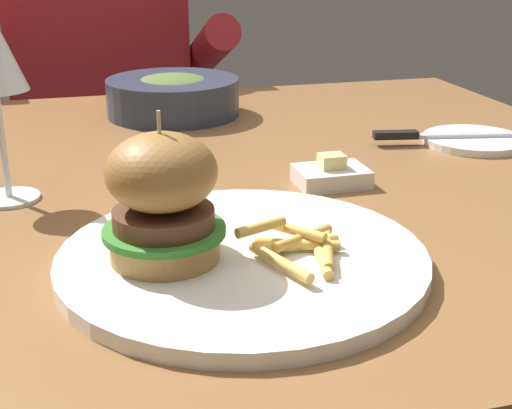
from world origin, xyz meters
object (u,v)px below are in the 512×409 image
Objects in this scene: main_plate at (242,259)px; bread_plate at (474,140)px; butter_dish at (331,175)px; diner_person at (105,148)px; burger_sandwich at (163,198)px; soup_bowl at (173,95)px; table_knife at (438,135)px.

main_plate reaches higher than bread_plate.
diner_person is (-0.21, 0.83, -0.19)m from butter_dish.
main_plate is at bearing -129.40° from butter_dish.
butter_dish is (-0.25, -0.11, 0.01)m from bread_plate.
diner_person is at bearing 104.29° from butter_dish.
butter_dish is 0.07× the size of diner_person.
bread_plate is (0.40, 0.29, -0.00)m from main_plate.
soup_bowl is at bearing 80.58° from burger_sandwich.
table_knife is 0.84m from diner_person.
main_plate is 0.46m from table_knife.
butter_dish reaches higher than main_plate.
bread_plate is 0.63× the size of table_knife.
butter_dish is 0.40m from soup_bowl.
main_plate is at bearing -92.76° from soup_bowl.
diner_person is (0.00, 1.01, -0.24)m from burger_sandwich.
bread_plate is 0.12× the size of diner_person.
butter_dish reaches higher than table_knife.
butter_dish is 0.39× the size of soup_bowl.
bread_plate is 0.27m from butter_dish.
table_knife reaches higher than bread_plate.
diner_person reaches higher than burger_sandwich.
burger_sandwich is 0.51m from table_knife.
bread_plate is at bearing -10.52° from table_knife.
table_knife is 0.18× the size of diner_person.
burger_sandwich is (-0.07, 0.00, 0.06)m from main_plate.
soup_bowl is at bearing 140.75° from table_knife.
table_knife is (0.35, 0.30, 0.01)m from main_plate.
burger_sandwich is 1.58× the size of butter_dish.
table_knife reaches higher than main_plate.
main_plate is 1.54× the size of soup_bowl.
soup_bowl is (0.03, 0.56, 0.02)m from main_plate.
bread_plate is (0.46, 0.29, -0.06)m from burger_sandwich.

